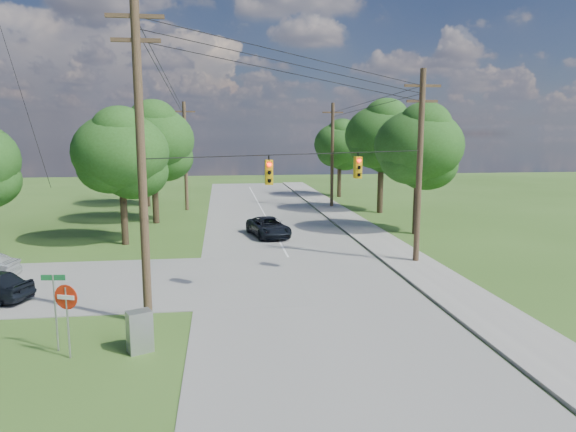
{
  "coord_description": "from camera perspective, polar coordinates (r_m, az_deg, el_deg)",
  "views": [
    {
      "loc": [
        -1.77,
        -18.64,
        7.09
      ],
      "look_at": [
        1.33,
        5.0,
        3.26
      ],
      "focal_mm": 32.0,
      "sensor_mm": 36.0,
      "label": 1
    }
  ],
  "objects": [
    {
      "name": "tree_e_far",
      "position": [
        58.19,
        5.78,
        7.93
      ],
      "size": [
        5.8,
        5.8,
        8.32
      ],
      "color": "#3C2F1E",
      "rests_on": "ground"
    },
    {
      "name": "do_not_enter_sign",
      "position": [
        17.8,
        -23.39,
        -9.06
      ],
      "size": [
        0.77,
        0.31,
        2.43
      ],
      "rotation": [
        0.0,
        0.0,
        -0.35
      ],
      "color": "#96999C",
      "rests_on": "ground"
    },
    {
      "name": "tree_e_near",
      "position": [
        37.29,
        14.34,
        7.55
      ],
      "size": [
        6.2,
        6.2,
        8.81
      ],
      "color": "#3C2F1E",
      "rests_on": "ground"
    },
    {
      "name": "sidewalk_east",
      "position": [
        26.79,
        15.94,
        -6.45
      ],
      "size": [
        2.6,
        100.0,
        0.12
      ],
      "primitive_type": "cube",
      "color": "#A2A097",
      "rests_on": "ground"
    },
    {
      "name": "pole_ne",
      "position": [
        28.74,
        14.41,
        5.6
      ],
      "size": [
        2.0,
        0.32,
        10.5
      ],
      "color": "brown",
      "rests_on": "ground"
    },
    {
      "name": "car_main_north",
      "position": [
        35.69,
        -2.18,
        -1.22
      ],
      "size": [
        3.14,
        5.1,
        1.32
      ],
      "primitive_type": "imported",
      "rotation": [
        0.0,
        0.0,
        0.21
      ],
      "color": "black",
      "rests_on": "main_road"
    },
    {
      "name": "tree_w_far",
      "position": [
        52.15,
        -15.58,
        7.87
      ],
      "size": [
        6.0,
        6.0,
        8.73
      ],
      "color": "#3C2F1E",
      "rests_on": "ground"
    },
    {
      "name": "tree_e_mid",
      "position": [
        46.87,
        10.39,
        8.75
      ],
      "size": [
        6.6,
        6.6,
        9.64
      ],
      "color": "#3C2F1E",
      "rests_on": "ground"
    },
    {
      "name": "tree_w_mid",
      "position": [
        41.97,
        -14.77,
        8.13
      ],
      "size": [
        6.4,
        6.4,
        9.22
      ],
      "color": "#3C2F1E",
      "rests_on": "ground"
    },
    {
      "name": "traffic_signals",
      "position": [
        23.52,
        3.16,
        5.22
      ],
      "size": [
        4.91,
        3.27,
        1.05
      ],
      "color": "#E2B00D",
      "rests_on": "ground"
    },
    {
      "name": "pole_sw",
      "position": [
        19.27,
        -16.0,
        6.2
      ],
      "size": [
        2.0,
        0.32,
        12.0
      ],
      "color": "brown",
      "rests_on": "ground"
    },
    {
      "name": "control_cabinet",
      "position": [
        17.89,
        -16.16,
        -12.21
      ],
      "size": [
        0.93,
        0.82,
        1.39
      ],
      "primitive_type": "cube",
      "rotation": [
        0.0,
        0.0,
        0.43
      ],
      "color": "#96999C",
      "rests_on": "ground"
    },
    {
      "name": "power_lines",
      "position": [
        30.43,
        -1.31,
        13.0
      ],
      "size": [
        13.93,
        29.62,
        4.93
      ],
      "color": "black",
      "rests_on": "ground"
    },
    {
      "name": "ground",
      "position": [
        20.02,
        -1.95,
        -11.63
      ],
      "size": [
        140.0,
        140.0,
        0.0
      ],
      "primitive_type": "plane",
      "color": "#35571D",
      "rests_on": "ground"
    },
    {
      "name": "pole_north_e",
      "position": [
        49.83,
        4.94,
        6.83
      ],
      "size": [
        2.0,
        0.32,
        10.0
      ],
      "color": "brown",
      "rests_on": "ground"
    },
    {
      "name": "street_name_sign",
      "position": [
        18.56,
        -24.48,
        -8.73
      ],
      "size": [
        0.78,
        0.12,
        2.6
      ],
      "rotation": [
        0.0,
        0.0,
        -0.12
      ],
      "color": "#96999C",
      "rests_on": "ground"
    },
    {
      "name": "pole_north_w",
      "position": [
        48.79,
        -11.33,
        6.64
      ],
      "size": [
        2.0,
        0.32,
        10.0
      ],
      "color": "brown",
      "rests_on": "ground"
    },
    {
      "name": "tree_w_near",
      "position": [
        34.23,
        -18.07,
        6.72
      ],
      "size": [
        6.0,
        6.0,
        8.4
      ],
      "color": "#3C2F1E",
      "rests_on": "ground"
    },
    {
      "name": "main_road",
      "position": [
        24.96,
        1.54,
        -7.35
      ],
      "size": [
        10.0,
        100.0,
        0.03
      ],
      "primitive_type": "cube",
      "color": "gray",
      "rests_on": "ground"
    }
  ]
}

